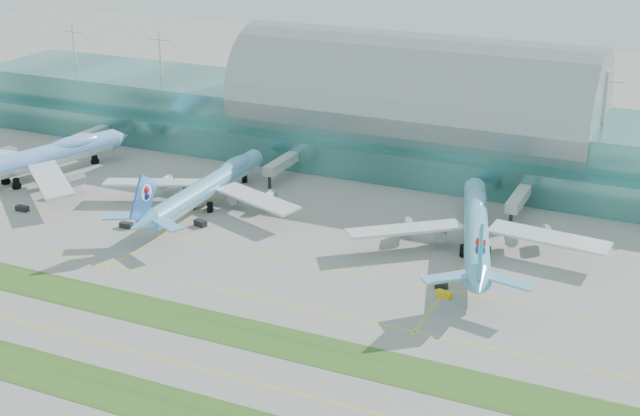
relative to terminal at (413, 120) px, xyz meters
The scene contains 15 objects.
ground 129.58m from the terminal, 90.00° to the right, with size 700.00×700.00×0.00m, color gray.
terminal is the anchor object (origin of this frame).
grass_strip_near 157.43m from the terminal, 90.00° to the right, with size 420.00×12.00×0.08m, color #2D591E.
grass_strip_far 127.58m from the terminal, 90.00° to the right, with size 420.00×12.00×0.08m, color #2D591E.
taxiline_b 143.50m from the terminal, 90.00° to the right, with size 420.00×0.35×0.01m, color yellow.
taxiline_c 111.70m from the terminal, 90.01° to the right, with size 420.00×0.35×0.01m, color yellow.
taxiline_d 89.92m from the terminal, 90.01° to the right, with size 420.00×0.35×0.01m, color yellow.
airliner_a 125.69m from the terminal, 145.39° to the right, with size 70.34×81.65×23.08m.
airliner_b 76.50m from the terminal, 121.88° to the right, with size 64.14×72.72×20.03m.
airliner_c 74.96m from the terminal, 58.12° to the right, with size 64.39×74.55×20.93m.
gse_b 126.37m from the terminal, 133.72° to the right, with size 3.73×1.79×1.52m, color black.
gse_c 103.61m from the terminal, 120.35° to the right, with size 3.62×1.80×1.51m, color black.
gse_d 87.12m from the terminal, 113.27° to the right, with size 3.58×1.92×1.74m, color black.
gse_e 101.64m from the terminal, 66.52° to the right, with size 3.71×1.58×1.35m, color yellow.
gse_f 96.99m from the terminal, 66.57° to the right, with size 3.15×1.52×1.21m, color black.
Camera 1 is at (91.50, -143.21, 93.55)m, focal length 50.00 mm.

